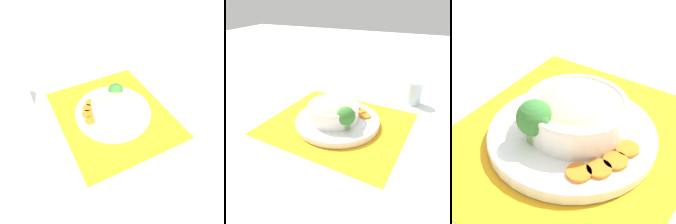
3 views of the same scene
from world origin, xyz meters
The scene contains 10 objects.
ground_plane centered at (0.00, 0.00, 0.00)m, with size 4.00×4.00×0.00m, color white.
placemat centered at (0.00, 0.00, 0.00)m, with size 0.45×0.50×0.00m.
plate centered at (0.00, 0.00, 0.02)m, with size 0.29×0.29×0.02m.
bowl centered at (0.00, -0.01, 0.05)m, with size 0.17×0.17×0.07m.
broccoli_floret centered at (0.04, 0.05, 0.06)m, with size 0.06×0.06×0.08m.
carrot_slice_near centered at (-0.05, 0.08, 0.02)m, with size 0.04×0.04×0.01m.
carrot_slice_middle centered at (-0.08, 0.06, 0.02)m, with size 0.04×0.04×0.01m.
carrot_slice_far centered at (-0.09, 0.04, 0.02)m, with size 0.04×0.04×0.01m.
carrot_slice_extra centered at (-0.10, 0.00, 0.02)m, with size 0.04×0.04×0.01m.
water_glass centered at (-0.27, 0.22, 0.04)m, with size 0.06×0.06×0.09m.
Camera 1 is at (-0.32, -0.49, 0.61)m, focal length 35.00 mm.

